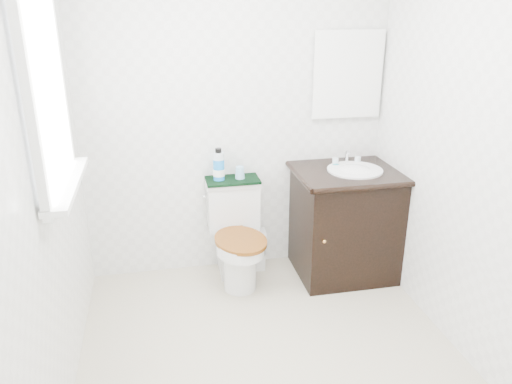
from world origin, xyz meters
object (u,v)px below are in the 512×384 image
object	(u,v)px
trash_bin	(252,249)
toilet	(236,239)
cup	(240,172)
mouthwash_bottle	(219,166)
vanity	(346,219)

from	to	relation	value
trash_bin	toilet	bearing A→B (deg)	-138.32
trash_bin	cup	bearing A→B (deg)	-174.72
toilet	cup	size ratio (longest dim) A/B	8.21
toilet	cup	world-z (taller)	cup
trash_bin	mouthwash_bottle	distance (m)	0.74
toilet	trash_bin	world-z (taller)	toilet
mouthwash_bottle	toilet	bearing A→B (deg)	-51.13
mouthwash_bottle	cup	xyz separation A→B (m)	(0.15, -0.00, -0.06)
vanity	mouthwash_bottle	distance (m)	1.02
trash_bin	mouthwash_bottle	size ratio (longest dim) A/B	1.31
vanity	mouthwash_bottle	bearing A→B (deg)	168.31
cup	trash_bin	bearing A→B (deg)	5.28
cup	mouthwash_bottle	bearing A→B (deg)	179.75
vanity	trash_bin	size ratio (longest dim) A/B	3.02
trash_bin	cup	distance (m)	0.64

